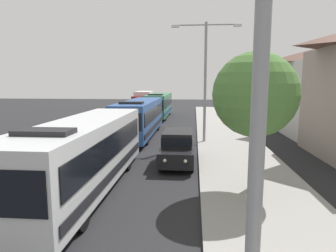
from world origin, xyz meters
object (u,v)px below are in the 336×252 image
object	(u,v)px
streetlamp_near	(262,37)
streetlamp_mid	(205,71)
white_suv	(178,146)
box_truck_oncoming	(143,101)
bus_second_in_line	(140,117)
bus_lead	(85,152)
roadside_tree	(255,95)
bus_middle	(159,105)

from	to	relation	value
streetlamp_near	streetlamp_mid	bearing A→B (deg)	90.00
white_suv	streetlamp_mid	xyz separation A→B (m)	(1.70, 5.98, 4.40)
box_truck_oncoming	bus_second_in_line	bearing A→B (deg)	-81.00
streetlamp_near	bus_lead	bearing A→B (deg)	123.21
bus_lead	box_truck_oncoming	xyz separation A→B (m)	(-3.30, 33.87, 0.01)
white_suv	box_truck_oncoming	size ratio (longest dim) A/B	0.67
white_suv	roadside_tree	size ratio (longest dim) A/B	0.82
bus_lead	bus_second_in_line	xyz separation A→B (m)	(0.00, 13.04, 0.00)
box_truck_oncoming	roadside_tree	xyz separation A→B (m)	(10.35, -33.56, 2.43)
bus_lead	streetlamp_near	xyz separation A→B (m)	(5.40, -8.24, 3.50)
box_truck_oncoming	streetlamp_mid	xyz separation A→B (m)	(8.70, -23.31, 3.74)
roadside_tree	streetlamp_near	bearing A→B (deg)	-100.90
bus_second_in_line	streetlamp_near	distance (m)	22.23
bus_middle	roadside_tree	distance (m)	27.50
box_truck_oncoming	streetlamp_near	xyz separation A→B (m)	(8.70, -42.12, 3.49)
streetlamp_near	roadside_tree	xyz separation A→B (m)	(1.65, 8.56, -1.06)
bus_middle	white_suv	xyz separation A→B (m)	(3.70, -22.20, -0.66)
bus_middle	box_truck_oncoming	size ratio (longest dim) A/B	1.61
streetlamp_near	box_truck_oncoming	bearing A→B (deg)	101.67
streetlamp_mid	roadside_tree	size ratio (longest dim) A/B	1.54
bus_second_in_line	streetlamp_near	world-z (taller)	streetlamp_near
bus_middle	roadside_tree	xyz separation A→B (m)	(7.05, -26.47, 2.44)
streetlamp_mid	streetlamp_near	bearing A→B (deg)	-90.00
streetlamp_mid	roadside_tree	world-z (taller)	streetlamp_mid
bus_middle	box_truck_oncoming	world-z (taller)	bus_middle
bus_second_in_line	box_truck_oncoming	world-z (taller)	bus_second_in_line
white_suv	box_truck_oncoming	xyz separation A→B (m)	(-7.00, 29.29, 0.67)
roadside_tree	bus_middle	bearing A→B (deg)	104.91
bus_second_in_line	white_suv	bearing A→B (deg)	-66.38
roadside_tree	bus_second_in_line	bearing A→B (deg)	118.98
box_truck_oncoming	bus_middle	bearing A→B (deg)	-65.04
bus_middle	roadside_tree	world-z (taller)	roadside_tree
bus_second_in_line	bus_middle	xyz separation A→B (m)	(-0.00, 13.74, -0.00)
bus_middle	roadside_tree	size ratio (longest dim) A/B	1.97
bus_second_in_line	streetlamp_mid	distance (m)	7.02
box_truck_oncoming	streetlamp_near	size ratio (longest dim) A/B	0.84
bus_lead	roadside_tree	distance (m)	7.46
bus_lead	white_suv	distance (m)	5.92
streetlamp_mid	roadside_tree	bearing A→B (deg)	-80.86
white_suv	roadside_tree	distance (m)	6.25
bus_lead	white_suv	bearing A→B (deg)	51.08
bus_middle	streetlamp_near	size ratio (longest dim) A/B	1.35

